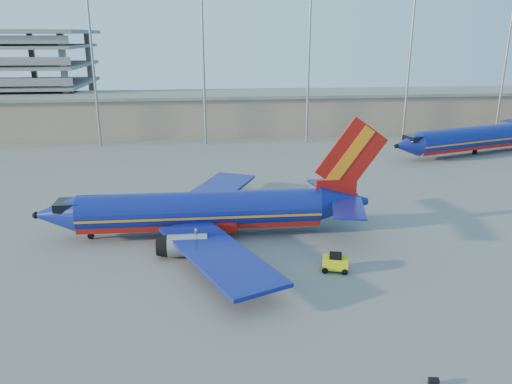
# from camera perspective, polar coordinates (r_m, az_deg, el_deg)

# --- Properties ---
(ground) EXTENTS (220.00, 220.00, 0.00)m
(ground) POSITION_cam_1_polar(r_m,az_deg,el_deg) (54.58, 0.43, -4.37)
(ground) COLOR slate
(ground) RESTS_ON ground
(terminal_building) EXTENTS (122.00, 16.00, 8.50)m
(terminal_building) POSITION_cam_1_polar(r_m,az_deg,el_deg) (110.63, 1.97, 9.19)
(terminal_building) COLOR #88745E
(terminal_building) RESTS_ON ground
(light_mast_row) EXTENTS (101.60, 1.60, 28.65)m
(light_mast_row) POSITION_cam_1_polar(r_m,az_deg,el_deg) (96.94, 0.09, 15.88)
(light_mast_row) COLOR gray
(light_mast_row) RESTS_ON ground
(aircraft_main) EXTENTS (36.64, 35.27, 12.41)m
(aircraft_main) POSITION_cam_1_polar(r_m,az_deg,el_deg) (52.72, -5.39, -2.18)
(aircraft_main) COLOR navy
(aircraft_main) RESTS_ON ground
(aircraft_second) EXTENTS (37.53, 19.24, 13.08)m
(aircraft_second) POSITION_cam_1_polar(r_m,az_deg,el_deg) (97.69, 24.31, 5.75)
(aircraft_second) COLOR navy
(aircraft_second) RESTS_ON ground
(baggage_tug) EXTENTS (2.59, 1.96, 1.66)m
(baggage_tug) POSITION_cam_1_polar(r_m,az_deg,el_deg) (45.75, 9.05, -7.94)
(baggage_tug) COLOR #CBC912
(baggage_tug) RESTS_ON ground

